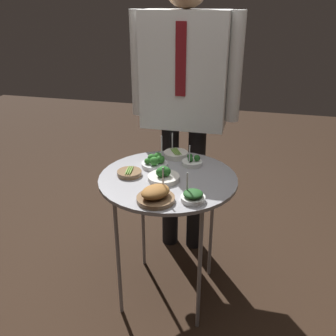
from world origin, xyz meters
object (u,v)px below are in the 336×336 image
Objects in this scene: serving_cart at (168,186)px; bowl_spinach_center at (193,196)px; waiter_figure at (185,85)px; bowl_broccoli_front_left at (155,162)px; bowl_broccoli_front_center at (192,162)px; bowl_roast_mid_right at (156,195)px; bowl_asparagus_front_right at (176,154)px; bowl_asparagus_far_rim at (129,173)px; bowl_broccoli_mid_left at (164,176)px.

bowl_spinach_center is at bearing -51.71° from serving_cart.
bowl_spinach_center is 0.80m from waiter_figure.
bowl_broccoli_front_center is (0.19, 0.07, -0.01)m from bowl_broccoli_front_left.
waiter_figure is at bearing 105.02° from bowl_spinach_center.
waiter_figure is (-0.19, 0.70, 0.34)m from bowl_spinach_center.
bowl_broccoli_front_center is 0.44m from bowl_roast_mid_right.
bowl_broccoli_front_left is at bearing -160.08° from bowl_broccoli_front_center.
bowl_asparagus_far_rim is at bearing -121.33° from bowl_asparagus_front_right.
bowl_broccoli_mid_left is at bearing 136.46° from bowl_spinach_center.
serving_cart is at bearing -117.63° from bowl_broccoli_front_center.
bowl_asparagus_front_right is 1.09× the size of bowl_asparagus_far_rim.
bowl_asparagus_far_rim is at bearing 153.09° from bowl_spinach_center.
bowl_roast_mid_right reaches higher than bowl_broccoli_mid_left.
bowl_broccoli_front_center is at bearing 34.98° from bowl_asparagus_far_rim.
serving_cart is 0.27m from bowl_roast_mid_right.
bowl_asparagus_far_rim is (-0.18, -0.29, -0.00)m from bowl_asparagus_front_right.
waiter_figure is at bearing 78.56° from bowl_broccoli_front_left.
bowl_roast_mid_right is (0.02, -0.21, 0.01)m from bowl_broccoli_mid_left.
bowl_spinach_center is 0.40m from bowl_broccoli_front_center.
bowl_asparagus_front_right is 0.14m from bowl_broccoli_front_center.
bowl_broccoli_front_left is 1.29× the size of bowl_asparagus_front_right.
bowl_asparagus_front_right is 0.51m from bowl_spinach_center.
bowl_asparagus_front_right is 0.52m from bowl_roast_mid_right.
waiter_figure reaches higher than bowl_roast_mid_right.
bowl_broccoli_front_center is 0.98× the size of bowl_asparagus_far_rim.
bowl_asparagus_far_rim is 0.31m from bowl_roast_mid_right.
serving_cart is 5.99× the size of bowl_asparagus_far_rim.
waiter_figure reaches higher than bowl_broccoli_front_center.
waiter_figure is (-0.11, 0.31, 0.34)m from bowl_broccoli_front_center.
bowl_roast_mid_right is at bearing -87.13° from bowl_asparagus_front_right.
bowl_spinach_center is 1.09× the size of bowl_broccoli_front_center.
bowl_asparagus_front_right reaches higher than serving_cart.
bowl_asparagus_far_rim reaches higher than serving_cart.
bowl_broccoli_mid_left is 1.27× the size of bowl_asparagus_far_rim.
bowl_roast_mid_right is at bearing -47.99° from bowl_asparagus_far_rim.
waiter_figure reaches higher than bowl_asparagus_far_rim.
bowl_asparagus_front_right is at bearing -89.90° from waiter_figure.
bowl_broccoli_front_center is (0.11, -0.09, 0.00)m from bowl_asparagus_front_right.
bowl_spinach_center is (0.17, -0.21, 0.08)m from serving_cart.
bowl_broccoli_mid_left is at bearing -60.05° from bowl_broccoli_front_left.
bowl_roast_mid_right reaches higher than bowl_asparagus_front_right.
bowl_broccoli_mid_left is at bearing -107.12° from serving_cart.
bowl_asparagus_far_rim is at bearing 175.67° from bowl_broccoli_mid_left.
bowl_spinach_center is at bearing -50.24° from bowl_broccoli_front_left.
bowl_roast_mid_right is at bearing -84.99° from bowl_broccoli_mid_left.
serving_cart is 4.26× the size of bowl_roast_mid_right.
waiter_figure is (-0.00, 0.23, 0.35)m from bowl_asparagus_front_right.
bowl_spinach_center is at bearing -43.54° from bowl_broccoli_mid_left.
bowl_broccoli_front_center reaches higher than serving_cart.
bowl_roast_mid_right is at bearing -165.97° from bowl_spinach_center.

